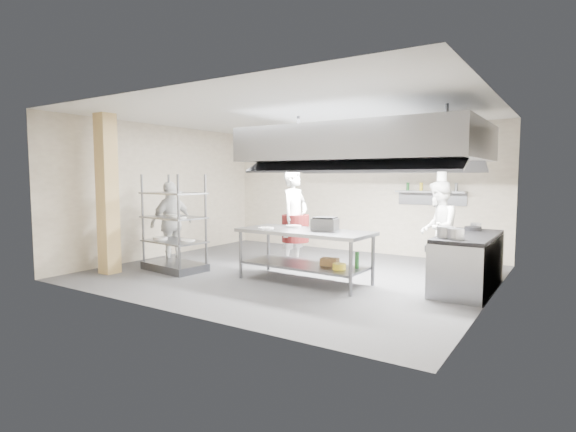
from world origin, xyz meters
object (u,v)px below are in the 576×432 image
Objects in this scene: island at (304,256)px; chef_line at (438,228)px; cooking_range at (468,264)px; chef_head at (295,218)px; pass_rack at (174,223)px; chef_plating at (172,223)px; stockpot at (445,232)px; griddle at (325,224)px.

chef_line is (1.81, 1.80, 0.42)m from island.
chef_head is (-3.40, 0.12, 0.57)m from cooking_range.
chef_head is 1.13× the size of chef_line.
pass_rack is 0.71m from chef_plating.
griddle is at bearing -173.74° from stockpot.
chef_head is (1.74, 1.67, 0.05)m from pass_rack.
chef_head reaches higher than island.
island is 1.19× the size of chef_head.
island is 1.34× the size of chef_line.
chef_plating is at bearing 175.27° from griddle.
chef_plating is at bearing -77.42° from chef_line.
pass_rack reaches higher than chef_plating.
chef_plating is at bearing -174.87° from stockpot.
chef_line is at bearing -73.85° from chef_head.
stockpot is at bearing -2.96° from griddle.
island is at bearing 96.17° from chef_plating.
cooking_range is 2.41m from griddle.
pass_rack is 5.03m from chef_line.
chef_line is at bearing 130.78° from cooking_range.
chef_plating is at bearing -176.37° from island.
chef_line is 7.06× the size of stockpot.
griddle is (2.95, 0.72, 0.07)m from pass_rack.
chef_plating is 3.51m from griddle.
pass_rack is at bearing 55.32° from chef_plating.
griddle is 1.68× the size of stockpot.
stockpot is at bearing -109.80° from cooking_range.
griddle is at bearing -159.15° from cooking_range.
pass_rack is 0.94× the size of cooking_range.
cooking_range is (5.13, 1.55, -0.52)m from pass_rack.
griddle reaches higher than island.
chef_head reaches higher than stockpot.
island is 3.21m from chef_plating.
griddle is at bearing -126.07° from chef_head.
chef_line reaches higher than griddle.
pass_rack is at bearing -163.22° from cooking_range.
griddle is (1.21, -0.95, 0.02)m from chef_head.
chef_head reaches higher than chef_plating.
cooking_range is (2.50, 1.00, -0.04)m from island.
chef_plating is 4.16× the size of griddle.
chef_head is at bearing 50.33° from pass_rack.
cooking_range is at bearing 105.27° from chef_plating.
island is 9.48× the size of stockpot.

